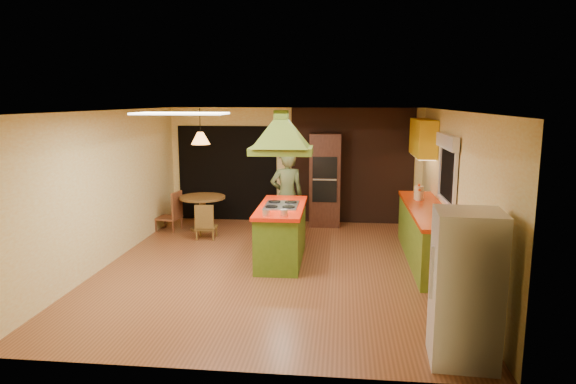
# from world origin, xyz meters

# --- Properties ---
(ground) EXTENTS (6.50, 6.50, 0.00)m
(ground) POSITION_xyz_m (0.00, 0.00, 0.00)
(ground) COLOR brown
(ground) RESTS_ON ground
(room_walls) EXTENTS (5.50, 6.50, 6.50)m
(room_walls) POSITION_xyz_m (0.00, 0.00, 1.25)
(room_walls) COLOR #FFF2B6
(room_walls) RESTS_ON ground
(ceiling_plane) EXTENTS (6.50, 6.50, 0.00)m
(ceiling_plane) POSITION_xyz_m (0.00, 0.00, 2.50)
(ceiling_plane) COLOR silver
(ceiling_plane) RESTS_ON room_walls
(brick_panel) EXTENTS (2.64, 0.03, 2.50)m
(brick_panel) POSITION_xyz_m (1.25, 3.23, 1.25)
(brick_panel) COLOR #381E14
(brick_panel) RESTS_ON ground
(nook_opening) EXTENTS (2.20, 0.03, 2.10)m
(nook_opening) POSITION_xyz_m (-1.50, 3.23, 1.05)
(nook_opening) COLOR black
(nook_opening) RESTS_ON ground
(right_counter) EXTENTS (0.62, 3.05, 0.92)m
(right_counter) POSITION_xyz_m (2.45, 0.60, 0.46)
(right_counter) COLOR olive
(right_counter) RESTS_ON ground
(upper_cabinets) EXTENTS (0.34, 1.40, 0.70)m
(upper_cabinets) POSITION_xyz_m (2.57, 2.20, 1.95)
(upper_cabinets) COLOR yellow
(upper_cabinets) RESTS_ON room_walls
(window_right) EXTENTS (0.12, 1.35, 1.06)m
(window_right) POSITION_xyz_m (2.70, 0.40, 1.77)
(window_right) COLOR black
(window_right) RESTS_ON room_walls
(fluor_panel) EXTENTS (1.20, 0.60, 0.03)m
(fluor_panel) POSITION_xyz_m (-1.10, -1.20, 2.48)
(fluor_panel) COLOR white
(fluor_panel) RESTS_ON ceiling_plane
(kitchen_island) EXTENTS (0.78, 1.88, 0.95)m
(kitchen_island) POSITION_xyz_m (0.05, 0.39, 0.47)
(kitchen_island) COLOR #587E1F
(kitchen_island) RESTS_ON ground
(range_hood) EXTENTS (1.03, 0.76, 0.79)m
(range_hood) POSITION_xyz_m (0.05, 0.39, 2.25)
(range_hood) COLOR #51691A
(range_hood) RESTS_ON ceiling_plane
(man) EXTENTS (0.72, 0.58, 1.73)m
(man) POSITION_xyz_m (0.00, 1.68, 0.87)
(man) COLOR #424D29
(man) RESTS_ON ground
(refrigerator) EXTENTS (0.69, 0.65, 1.59)m
(refrigerator) POSITION_xyz_m (2.31, -2.78, 0.79)
(refrigerator) COLOR silver
(refrigerator) RESTS_ON ground
(wall_oven) EXTENTS (0.65, 0.60, 1.97)m
(wall_oven) POSITION_xyz_m (0.68, 2.95, 0.98)
(wall_oven) COLOR #4E2719
(wall_oven) RESTS_ON ground
(dining_table) EXTENTS (0.94, 0.94, 0.71)m
(dining_table) POSITION_xyz_m (-1.82, 2.25, 0.49)
(dining_table) COLOR brown
(dining_table) RESTS_ON ground
(chair_left) EXTENTS (0.51, 0.51, 0.81)m
(chair_left) POSITION_xyz_m (-2.52, 2.15, 0.41)
(chair_left) COLOR brown
(chair_left) RESTS_ON ground
(chair_near) EXTENTS (0.40, 0.40, 0.70)m
(chair_near) POSITION_xyz_m (-1.57, 1.60, 0.35)
(chair_near) COLOR brown
(chair_near) RESTS_ON ground
(pendant_lamp) EXTENTS (0.44, 0.44, 0.24)m
(pendant_lamp) POSITION_xyz_m (-1.82, 2.25, 1.90)
(pendant_lamp) COLOR #FF9E3F
(pendant_lamp) RESTS_ON ceiling_plane
(canister_large) EXTENTS (0.17, 0.17, 0.24)m
(canister_large) POSITION_xyz_m (2.40, 1.28, 1.04)
(canister_large) COLOR beige
(canister_large) RESTS_ON right_counter
(canister_medium) EXTENTS (0.17, 0.17, 0.20)m
(canister_medium) POSITION_xyz_m (2.40, 1.30, 1.02)
(canister_medium) COLOR #F3EBC3
(canister_medium) RESTS_ON right_counter
(canister_small) EXTENTS (0.13, 0.13, 0.16)m
(canister_small) POSITION_xyz_m (2.40, 1.19, 1.00)
(canister_small) COLOR beige
(canister_small) RESTS_ON right_counter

